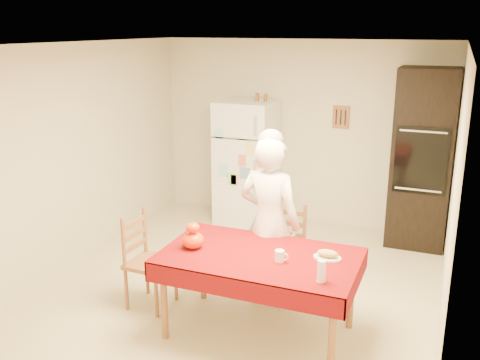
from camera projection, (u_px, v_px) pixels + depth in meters
The scene contains 17 objects.
floor at pixel (239, 286), 5.69m from camera, with size 4.50×4.50×0.00m, color #C6B88F.
room_shell at pixel (239, 136), 5.24m from camera, with size 4.02×4.52×2.51m.
refrigerator at pixel (247, 163), 7.36m from camera, with size 0.75×0.74×1.70m.
oven_cabinet at pixel (422, 159), 6.52m from camera, with size 0.70×0.62×2.20m.
dining_table at pixel (260, 262), 4.64m from camera, with size 1.70×1.00×0.76m.
chair_far at pixel (284, 246), 5.44m from camera, with size 0.43×0.41×0.95m.
chair_left at pixel (145, 256), 5.19m from camera, with size 0.41×0.43×0.95m.
seated_woman at pixel (269, 223), 5.11m from camera, with size 0.62×0.41×1.70m, color silver.
coffee_mug at pixel (279, 256), 4.47m from camera, with size 0.08×0.08×0.10m, color white.
pumpkin_lower at pixel (193, 240), 4.74m from camera, with size 0.20×0.20×0.15m, color #C85404.
pumpkin_upper at pixel (193, 227), 4.70m from camera, with size 0.12×0.12×0.09m, color #EC4305.
wine_glass at pixel (322, 271), 4.11m from camera, with size 0.07×0.07×0.18m, color silver.
bread_plate at pixel (327, 258), 4.53m from camera, with size 0.24×0.24×0.02m, color silver.
bread_loaf at pixel (328, 253), 4.52m from camera, with size 0.18×0.10×0.06m, color #97744A.
spice_jar_left at pixel (257, 97), 7.11m from camera, with size 0.05×0.05×0.10m, color #905D1A.
spice_jar_mid at pixel (257, 97), 7.11m from camera, with size 0.05×0.05×0.10m, color brown.
spice_jar_right at pixel (265, 98), 7.07m from camera, with size 0.05×0.05×0.10m, color brown.
Camera 1 is at (1.93, -4.78, 2.67)m, focal length 40.00 mm.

